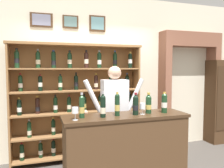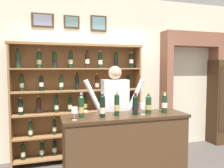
% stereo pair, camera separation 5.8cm
% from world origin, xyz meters
% --- Properties ---
extents(back_wall, '(12.00, 0.19, 3.03)m').
position_xyz_m(back_wall, '(-0.00, 1.51, 1.52)').
color(back_wall, beige).
rests_on(back_wall, ground).
extents(wine_shelf, '(2.31, 0.34, 2.08)m').
position_xyz_m(wine_shelf, '(-0.34, 1.25, 1.11)').
color(wine_shelf, olive).
rests_on(wine_shelf, ground).
extents(archway_doorway, '(1.36, 0.45, 2.40)m').
position_xyz_m(archway_doorway, '(2.05, 1.39, 1.37)').
color(archway_doorway, brown).
rests_on(archway_doorway, ground).
extents(side_cabinet, '(0.81, 0.40, 1.83)m').
position_xyz_m(side_cabinet, '(2.97, 1.27, 0.92)').
color(side_cabinet, '#422B19').
rests_on(side_cabinet, ground).
extents(tasting_counter, '(1.67, 0.50, 1.04)m').
position_xyz_m(tasting_counter, '(0.09, -0.00, 0.52)').
color(tasting_counter, '#4C331E').
rests_on(tasting_counter, ground).
extents(shopkeeper, '(1.01, 0.22, 1.69)m').
position_xyz_m(shopkeeper, '(0.12, 0.55, 1.04)').
color(shopkeeper, '#2D3347').
rests_on(shopkeeper, ground).
extents(tasting_bottle_bianco, '(0.07, 0.07, 0.31)m').
position_xyz_m(tasting_bottle_bianco, '(-0.50, 0.00, 1.18)').
color(tasting_bottle_bianco, '#19381E').
rests_on(tasting_bottle_bianco, tasting_counter).
extents(tasting_bottle_chianti, '(0.07, 0.07, 0.32)m').
position_xyz_m(tasting_bottle_chianti, '(-0.24, -0.05, 1.18)').
color(tasting_bottle_chianti, black).
rests_on(tasting_bottle_chianti, tasting_counter).
extents(tasting_bottle_prosecco, '(0.07, 0.07, 0.31)m').
position_xyz_m(tasting_bottle_prosecco, '(-0.04, -0.02, 1.19)').
color(tasting_bottle_prosecco, black).
rests_on(tasting_bottle_prosecco, tasting_counter).
extents(tasting_bottle_rosso, '(0.08, 0.08, 0.29)m').
position_xyz_m(tasting_bottle_rosso, '(0.21, -0.04, 1.18)').
color(tasting_bottle_rosso, black).
rests_on(tasting_bottle_rosso, tasting_counter).
extents(tasting_bottle_super_tuscan, '(0.08, 0.08, 0.29)m').
position_xyz_m(tasting_bottle_super_tuscan, '(0.42, -0.01, 1.17)').
color(tasting_bottle_super_tuscan, '#19381E').
rests_on(tasting_bottle_super_tuscan, tasting_counter).
extents(tasting_bottle_vin_santo, '(0.08, 0.08, 0.29)m').
position_xyz_m(tasting_bottle_vin_santo, '(0.64, -0.03, 1.18)').
color(tasting_bottle_vin_santo, '#19381E').
rests_on(tasting_bottle_vin_santo, tasting_counter).
extents(wine_glass_spare, '(0.08, 0.08, 0.15)m').
position_xyz_m(wine_glass_spare, '(0.31, -0.04, 1.14)').
color(wine_glass_spare, silver).
rests_on(wine_glass_spare, tasting_counter).
extents(wine_glass_left, '(0.08, 0.08, 0.16)m').
position_xyz_m(wine_glass_left, '(-0.60, -0.10, 1.15)').
color(wine_glass_left, silver).
rests_on(wine_glass_left, tasting_counter).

